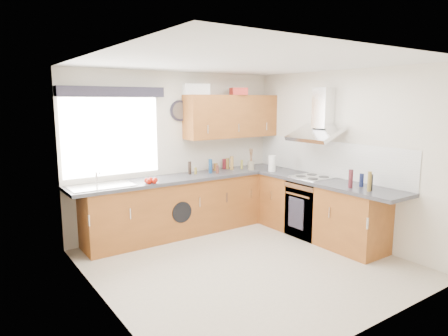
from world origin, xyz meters
TOP-DOWN VIEW (x-y plane):
  - ground_plane at (0.00, 0.00)m, footprint 3.60×3.60m
  - ceiling at (0.00, 0.00)m, footprint 3.60×3.60m
  - wall_back at (0.00, 1.80)m, footprint 3.60×0.02m
  - wall_front at (0.00, -1.80)m, footprint 3.60×0.02m
  - wall_left at (-1.80, 0.00)m, footprint 0.02×3.60m
  - wall_right at (1.80, 0.00)m, footprint 0.02×3.60m
  - window at (-1.05, 1.79)m, footprint 1.40×0.02m
  - window_blind at (-1.05, 1.70)m, footprint 1.50×0.18m
  - splashback at (1.79, 0.30)m, footprint 0.01×3.00m
  - base_cab_back at (-0.10, 1.51)m, footprint 3.00×0.58m
  - base_cab_corner at (1.50, 1.50)m, footprint 0.60×0.60m
  - base_cab_right at (1.51, 0.15)m, footprint 0.58×2.10m
  - worktop_back at (0.00, 1.50)m, footprint 3.60×0.62m
  - worktop_right at (1.50, 0.00)m, footprint 0.62×2.42m
  - sink at (-1.33, 1.50)m, footprint 0.84×0.46m
  - oven at (1.50, 0.30)m, footprint 0.56×0.58m
  - hob_plate at (1.50, 0.30)m, footprint 0.52×0.52m
  - extractor_hood at (1.60, 0.30)m, footprint 0.52×0.78m
  - upper_cabinets at (0.95, 1.62)m, footprint 1.70×0.35m
  - washing_machine at (-0.25, 1.52)m, footprint 0.62×0.60m
  - wall_clock at (0.05, 1.76)m, footprint 0.33×0.04m
  - casserole at (0.30, 1.72)m, footprint 0.46×0.38m
  - storage_box at (1.01, 1.52)m, footprint 0.31×0.28m
  - utensil_pot at (1.15, 1.35)m, footprint 0.12×0.12m
  - kitchen_roll at (1.35, 1.05)m, footprint 0.14×0.14m
  - tomato_cluster at (-0.69, 1.30)m, footprint 0.17×0.17m
  - jar_0 at (0.12, 1.61)m, footprint 0.05×0.05m
  - jar_1 at (0.63, 1.65)m, footprint 0.07×0.07m
  - jar_2 at (0.55, 1.65)m, footprint 0.06×0.06m
  - jar_3 at (0.44, 1.50)m, footprint 0.06×0.06m
  - jar_4 at (0.84, 1.69)m, footprint 0.07×0.07m
  - jar_5 at (0.19, 1.56)m, footprint 0.04×0.04m
  - jar_6 at (0.51, 1.41)m, footprint 0.04×0.04m
  - jar_7 at (1.09, 1.53)m, footprint 0.04×0.04m
  - jar_8 at (0.89, 1.66)m, footprint 0.07×0.07m
  - jar_9 at (0.90, 1.56)m, footprint 0.06×0.06m
  - bottle_0 at (1.36, -0.50)m, footprint 0.06×0.06m
  - bottle_1 at (1.40, -0.76)m, footprint 0.05×0.05m
  - bottle_2 at (1.56, -0.53)m, footprint 0.06×0.06m
  - bottle_3 at (1.45, -0.75)m, footprint 0.05×0.05m

SIDE VIEW (x-z plane):
  - ground_plane at x=0.00m, z-range 0.00..0.00m
  - oven at x=1.50m, z-range 0.00..0.85m
  - base_cab_back at x=-0.10m, z-range 0.00..0.86m
  - base_cab_corner at x=1.50m, z-range 0.00..0.86m
  - base_cab_right at x=1.51m, z-range 0.00..0.86m
  - washing_machine at x=-0.25m, z-range 0.00..0.87m
  - worktop_back at x=0.00m, z-range 0.86..0.91m
  - worktop_right at x=1.50m, z-range 0.86..0.91m
  - hob_plate at x=1.50m, z-range 0.91..0.92m
  - tomato_cluster at x=-0.69m, z-range 0.91..0.99m
  - sink at x=-1.33m, z-range 0.90..1.00m
  - jar_5 at x=0.19m, z-range 0.91..1.02m
  - jar_2 at x=0.55m, z-range 0.91..1.03m
  - jar_1 at x=0.63m, z-range 0.91..1.03m
  - jar_6 at x=0.51m, z-range 0.91..1.04m
  - utensil_pot at x=1.15m, z-range 0.91..1.06m
  - jar_7 at x=1.09m, z-range 0.91..1.06m
  - jar_4 at x=0.84m, z-range 0.91..1.08m
  - bottle_2 at x=1.56m, z-range 0.91..1.09m
  - jar_8 at x=0.89m, z-range 0.91..1.09m
  - jar_0 at x=0.12m, z-range 0.91..1.11m
  - bottle_3 at x=1.45m, z-range 0.91..1.12m
  - jar_3 at x=0.44m, z-range 0.91..1.14m
  - jar_9 at x=0.90m, z-range 0.91..1.14m
  - bottle_0 at x=1.36m, z-range 0.91..1.16m
  - bottle_1 at x=1.40m, z-range 0.91..1.17m
  - kitchen_roll at x=1.35m, z-range 0.91..1.17m
  - splashback at x=1.79m, z-range 0.91..1.45m
  - wall_back at x=0.00m, z-range 0.00..2.50m
  - wall_front at x=0.00m, z-range 0.00..2.50m
  - wall_left at x=-1.80m, z-range 0.00..2.50m
  - wall_right at x=1.80m, z-range 0.00..2.50m
  - window at x=-1.05m, z-range 1.00..2.10m
  - extractor_hood at x=1.60m, z-range 1.44..2.10m
  - upper_cabinets at x=0.95m, z-range 1.45..2.15m
  - wall_clock at x=0.05m, z-range 1.74..2.06m
  - window_blind at x=-1.05m, z-range 2.11..2.25m
  - storage_box at x=1.01m, z-range 2.15..2.27m
  - casserole at x=0.30m, z-range 2.15..2.32m
  - ceiling at x=0.00m, z-range 2.49..2.51m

